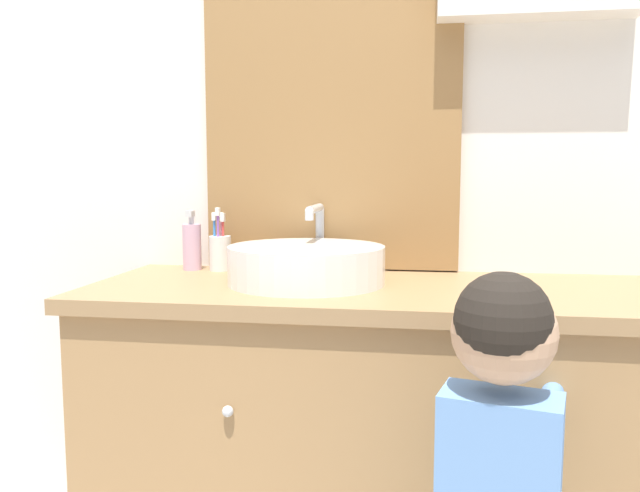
% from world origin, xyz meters
% --- Properties ---
extents(wall_back, '(3.20, 0.18, 2.50)m').
position_xyz_m(wall_back, '(0.01, 0.62, 1.29)').
color(wall_back, silver).
rests_on(wall_back, ground_plane).
extents(vanity_counter, '(1.45, 0.53, 0.81)m').
position_xyz_m(vanity_counter, '(0.00, 0.33, 0.41)').
color(vanity_counter, '#A37A4C').
rests_on(vanity_counter, ground_plane).
extents(sink_basin, '(0.38, 0.44, 0.19)m').
position_xyz_m(sink_basin, '(-0.20, 0.35, 0.86)').
color(sink_basin, white).
rests_on(sink_basin, vanity_counter).
extents(toothbrush_holder, '(0.06, 0.06, 0.18)m').
position_xyz_m(toothbrush_holder, '(-0.48, 0.52, 0.86)').
color(toothbrush_holder, silver).
rests_on(toothbrush_holder, vanity_counter).
extents(soap_dispenser, '(0.05, 0.05, 0.17)m').
position_xyz_m(soap_dispenser, '(-0.56, 0.52, 0.88)').
color(soap_dispenser, '#CCA3BC').
rests_on(soap_dispenser, vanity_counter).
extents(child_figure, '(0.27, 0.42, 0.92)m').
position_xyz_m(child_figure, '(0.20, -0.12, 0.57)').
color(child_figure, slate).
rests_on(child_figure, ground_plane).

